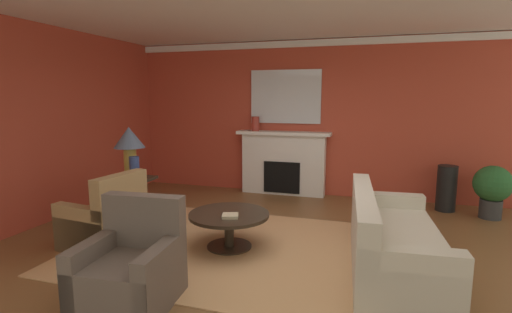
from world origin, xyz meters
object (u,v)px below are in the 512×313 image
fireplace (283,165)px  vase_on_side_table (135,169)px  armchair_near_window (105,222)px  sofa (391,243)px  coffee_table (229,222)px  vase_tall_corner (446,188)px  armchair_facing_fireplace (131,271)px  side_table (132,198)px  vase_mantel_left (255,124)px  table_lamp (129,143)px  mantel_mirror (285,97)px  potted_plant (492,187)px

fireplace → vase_on_side_table: (-1.57, -2.54, 0.30)m
armchair_near_window → sofa: bearing=5.8°
coffee_table → vase_tall_corner: 3.83m
armchair_near_window → armchair_facing_fireplace: same height
vase_on_side_table → sofa: bearing=-5.6°
coffee_table → side_table: size_ratio=1.43×
armchair_facing_fireplace → vase_mantel_left: 4.38m
sofa → vase_mantel_left: (-2.42, 2.83, 1.06)m
table_lamp → coffee_table: bearing=-13.8°
coffee_table → table_lamp: bearing=166.2°
mantel_mirror → vase_tall_corner: 3.23m
mantel_mirror → potted_plant: 3.76m
table_lamp → side_table: bearing=0.0°
table_lamp → mantel_mirror: bearing=55.9°
armchair_facing_fireplace → vase_mantel_left: vase_mantel_left is taller
coffee_table → side_table: 1.74m
armchair_facing_fireplace → fireplace: bearing=84.3°
fireplace → vase_on_side_table: fireplace is taller
vase_on_side_table → side_table: bearing=141.3°
fireplace → mantel_mirror: size_ratio=1.32×
fireplace → mantel_mirror: bearing=90.0°
armchair_facing_fireplace → vase_tall_corner: 5.16m
table_lamp → armchair_facing_fireplace: bearing=-55.5°
side_table → vase_tall_corner: size_ratio=0.92×
armchair_facing_fireplace → vase_mantel_left: size_ratio=3.42×
vase_tall_corner → potted_plant: bearing=-21.6°
armchair_near_window → coffee_table: bearing=14.4°
vase_mantel_left → vase_tall_corner: bearing=-4.2°
armchair_near_window → coffee_table: 1.58m
armchair_near_window → vase_mantel_left: vase_mantel_left is taller
fireplace → table_lamp: table_lamp is taller
mantel_mirror → armchair_near_window: size_ratio=1.43×
potted_plant → side_table: bearing=-159.9°
table_lamp → vase_on_side_table: bearing=-38.7°
sofa → armchair_near_window: 3.45m
armchair_near_window → coffee_table: (1.53, 0.39, 0.03)m
sofa → armchair_facing_fireplace: 2.70m
armchair_facing_fireplace → coffee_table: (0.39, 1.47, 0.03)m
armchair_facing_fireplace → vase_on_side_table: size_ratio=2.75×
side_table → fireplace: bearing=54.6°
table_lamp → fireplace: bearing=54.6°
side_table → armchair_facing_fireplace: bearing=-55.5°
vase_on_side_table → vase_mantel_left: bearing=67.8°
table_lamp → vase_mantel_left: 2.65m
coffee_table → table_lamp: table_lamp is taller
potted_plant → table_lamp: bearing=-159.9°
mantel_mirror → armchair_facing_fireplace: size_ratio=1.43×
side_table → vase_on_side_table: size_ratio=2.02×
fireplace → vase_on_side_table: 3.00m
mantel_mirror → sofa: bearing=-58.0°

